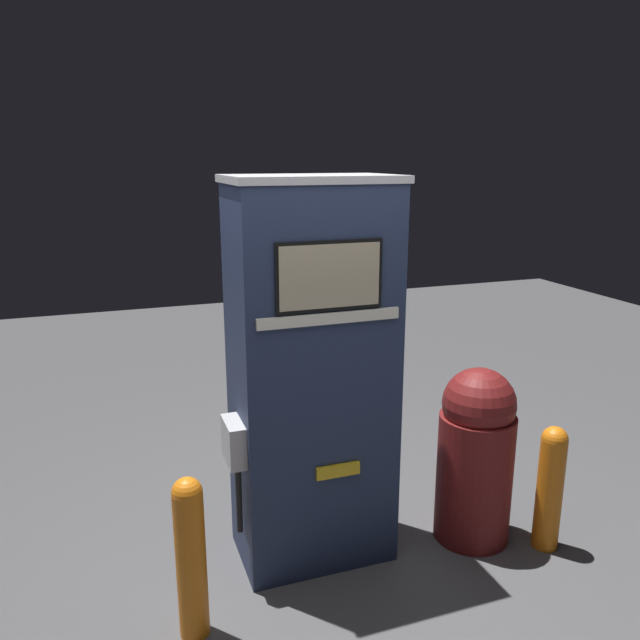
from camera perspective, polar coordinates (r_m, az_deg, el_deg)
name	(u,v)px	position (r m, az deg, el deg)	size (l,w,h in m)	color
ground_plane	(328,575)	(3.82, 0.75, -22.32)	(14.00, 14.00, 0.00)	#4C4C4F
gas_pump	(312,376)	(3.51, -0.78, -5.12)	(0.97, 0.58, 2.21)	#232D4C
safety_bollard	(191,554)	(3.26, -11.75, -20.18)	(0.15, 0.15, 0.85)	orange
trash_bin	(476,454)	(3.97, 14.04, -11.76)	(0.46, 0.46, 1.10)	maroon
safety_bollard_far	(550,484)	(4.06, 20.30, -13.89)	(0.15, 0.15, 0.78)	orange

